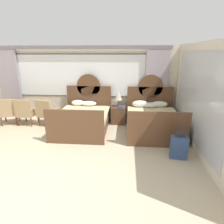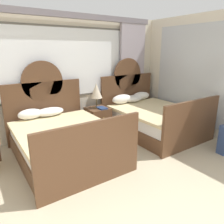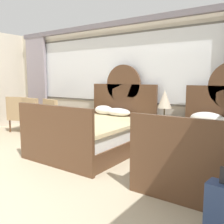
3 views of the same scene
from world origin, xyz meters
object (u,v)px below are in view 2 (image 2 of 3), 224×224
at_px(nightstand_between_beds, 98,120).
at_px(book_on_nightstand, 102,108).
at_px(table_lamp_on_nightstand, 96,91).
at_px(bed_near_window, 63,139).
at_px(bed_near_mirror, 152,117).

relative_size(nightstand_between_beds, book_on_nightstand, 2.36).
xyz_separation_m(nightstand_between_beds, table_lamp_on_nightstand, (-0.01, 0.02, 0.71)).
xyz_separation_m(bed_near_window, bed_near_mirror, (2.25, 0.01, 0.01)).
height_order(bed_near_mirror, table_lamp_on_nightstand, bed_near_mirror).
relative_size(bed_near_window, bed_near_mirror, 1.00).
bearing_deg(bed_near_window, bed_near_mirror, 0.36).
xyz_separation_m(table_lamp_on_nightstand, book_on_nightstand, (0.07, -0.12, -0.39)).
height_order(bed_near_window, table_lamp_on_nightstand, bed_near_window).
distance_m(bed_near_window, nightstand_between_beds, 1.31).
bearing_deg(nightstand_between_beds, book_on_nightstand, -60.45).
bearing_deg(book_on_nightstand, bed_near_mirror, -27.41).
xyz_separation_m(bed_near_mirror, nightstand_between_beds, (-1.12, 0.65, -0.05)).
bearing_deg(bed_near_window, nightstand_between_beds, 30.55).
xyz_separation_m(bed_near_window, table_lamp_on_nightstand, (1.11, 0.69, 0.66)).
bearing_deg(table_lamp_on_nightstand, nightstand_between_beds, -65.30).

